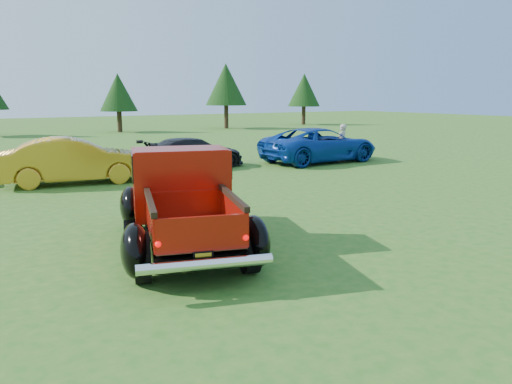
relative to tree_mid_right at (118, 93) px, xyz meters
The scene contains 9 objects.
ground 30.74m from the tree_mid_right, 101.31° to the right, with size 120.00×120.00×0.00m, color #28601B.
tree_mid_right is the anchor object (origin of this frame).
tree_east 9.04m from the tree_mid_right, ahead, with size 3.46×3.46×5.40m.
tree_far_east 18.01m from the tree_mid_right, ahead, with size 3.07×3.07×4.80m.
pickup_truck 30.55m from the tree_mid_right, 104.94° to the right, with size 3.40×5.17×1.81m.
show_car_yellow 23.21m from the tree_mid_right, 110.51° to the right, with size 1.55×4.45×1.47m, color orange.
show_car_grey 20.90m from the tree_mid_right, 99.49° to the right, with size 1.65×4.05×1.17m, color black.
show_car_blue 21.87m from the tree_mid_right, 85.11° to the right, with size 2.39×5.18×1.44m, color #0D3595.
spectator 22.28m from the tree_mid_right, 82.80° to the right, with size 0.57×0.38×1.58m, color #A89F92.
Camera 1 is at (-5.56, -8.00, 2.77)m, focal length 35.00 mm.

